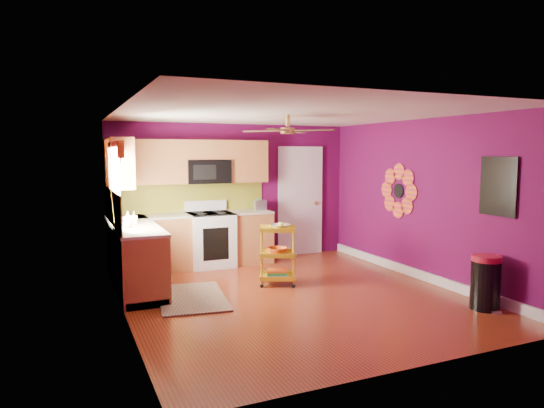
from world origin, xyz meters
name	(u,v)px	position (x,y,z in m)	size (l,w,h in m)	color
ground	(293,296)	(0.00, 0.00, 0.00)	(5.00, 5.00, 0.00)	maroon
room_envelope	(296,178)	(0.03, 0.00, 1.63)	(4.54, 5.04, 2.52)	#5B0A44
lower_cabinets	(169,249)	(-1.35, 1.82, 0.43)	(2.81, 2.31, 0.94)	#995729
electric_range	(210,239)	(-0.55, 2.17, 0.48)	(0.76, 0.66, 1.13)	white
upper_cabinetry	(169,164)	(-1.24, 2.17, 1.80)	(2.80, 2.30, 1.26)	#995729
left_window	(115,170)	(-2.22, 1.05, 1.74)	(0.08, 1.35, 1.08)	white
panel_door	(300,202)	(1.35, 2.47, 1.02)	(0.95, 0.11, 2.15)	white
right_wall_art	(439,189)	(2.23, -0.34, 1.44)	(0.04, 2.74, 1.04)	black
ceiling_fan	(288,130)	(0.00, 0.20, 2.29)	(1.01, 1.01, 0.26)	#BF8C3F
shag_rug	(192,298)	(-1.32, 0.43, 0.01)	(0.87, 1.42, 0.02)	black
rolling_cart	(278,253)	(0.03, 0.59, 0.49)	(0.64, 0.57, 0.95)	gold
trash_can	(485,283)	(1.97, -1.50, 0.34)	(0.44, 0.45, 0.69)	black
teal_kettle	(258,205)	(0.40, 2.28, 1.02)	(0.18, 0.18, 0.21)	teal
toaster	(260,205)	(0.40, 2.21, 1.03)	(0.22, 0.15, 0.18)	beige
soap_bottle_a	(134,218)	(-1.94, 1.37, 1.03)	(0.08, 0.08, 0.18)	#EA3F72
soap_bottle_b	(128,217)	(-2.02, 1.43, 1.03)	(0.14, 0.14, 0.18)	white
counter_dish	(128,219)	(-1.98, 1.71, 0.97)	(0.24, 0.24, 0.06)	white
counter_cup	(128,224)	(-2.07, 1.02, 0.98)	(0.11, 0.11, 0.09)	white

